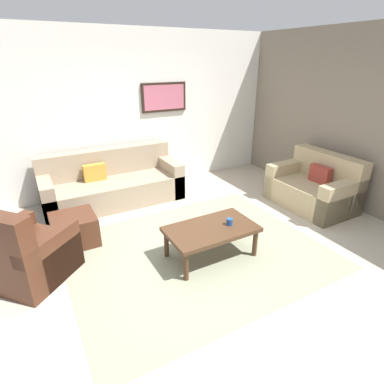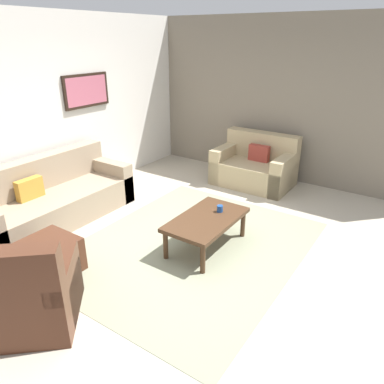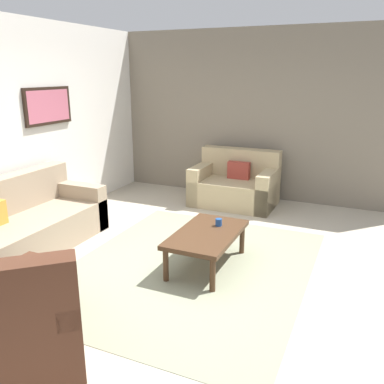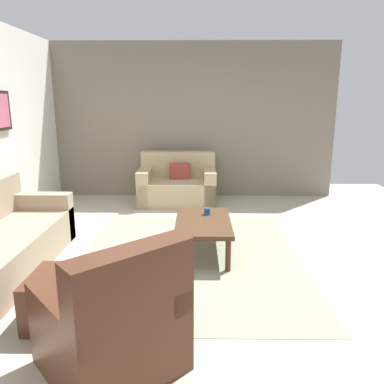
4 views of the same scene
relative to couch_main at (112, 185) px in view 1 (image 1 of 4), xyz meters
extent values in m
plane|color=#B2A893|center=(0.49, -2.10, -0.30)|extent=(8.00, 8.00, 0.00)
cube|color=silver|center=(0.49, 0.50, 1.10)|extent=(6.00, 0.12, 2.80)
cube|color=slate|center=(3.49, -2.10, 1.10)|extent=(0.12, 5.20, 2.80)
cube|color=gray|center=(0.49, -2.10, -0.29)|extent=(3.14, 2.54, 0.01)
cube|color=gray|center=(0.00, -0.10, -0.09)|extent=(2.28, 0.91, 0.42)
cube|color=gray|center=(0.00, 0.23, 0.14)|extent=(2.28, 0.24, 0.88)
cube|color=gray|center=(-1.04, -0.10, 0.01)|extent=(0.20, 0.91, 0.62)
cube|color=gray|center=(1.04, -0.10, 0.01)|extent=(0.20, 0.91, 0.62)
cube|color=gold|center=(-0.26, 0.01, 0.26)|extent=(0.36, 0.12, 0.28)
cube|color=tan|center=(2.85, -1.83, -0.09)|extent=(0.89, 1.33, 0.42)
cube|color=tan|center=(3.17, -1.83, 0.14)|extent=(0.24, 1.33, 0.88)
cube|color=tan|center=(2.85, -1.27, 0.01)|extent=(0.89, 0.20, 0.62)
cube|color=tan|center=(2.85, -2.40, 0.01)|extent=(0.89, 0.20, 0.62)
cube|color=#99382D|center=(2.95, -1.87, 0.26)|extent=(0.12, 0.36, 0.28)
cube|color=#4C2819|center=(-1.38, -1.60, -0.08)|extent=(1.13, 1.13, 0.44)
cube|color=#4C2819|center=(-1.61, -1.80, 0.18)|extent=(0.68, 0.73, 0.95)
cube|color=#4C2819|center=(-1.17, -1.84, 0.00)|extent=(0.70, 0.65, 0.60)
cube|color=#4C2819|center=(-1.60, -1.36, 0.00)|extent=(0.70, 0.65, 0.60)
cube|color=#4C2819|center=(-0.82, -1.10, -0.10)|extent=(0.56, 0.56, 0.40)
cylinder|color=#472D1C|center=(0.12, -2.51, -0.12)|extent=(0.06, 0.06, 0.36)
cylinder|color=#472D1C|center=(1.10, -2.51, -0.12)|extent=(0.06, 0.06, 0.36)
cylinder|color=#472D1C|center=(0.12, -1.99, -0.12)|extent=(0.06, 0.06, 0.36)
cylinder|color=#472D1C|center=(1.10, -1.99, -0.12)|extent=(0.06, 0.06, 0.36)
cube|color=#472D1C|center=(0.61, -2.25, 0.09)|extent=(1.10, 0.64, 0.05)
cylinder|color=#1E478C|center=(0.84, -2.31, 0.16)|extent=(0.08, 0.08, 0.08)
cube|color=black|center=(1.23, 0.42, 1.35)|extent=(0.87, 0.04, 0.52)
cube|color=#BD5E73|center=(1.23, 0.40, 1.35)|extent=(0.79, 0.01, 0.44)
camera|label=1|loc=(-1.19, -5.02, 2.01)|focal=28.97mm
camera|label=2|loc=(-2.75, -4.31, 2.16)|focal=33.94mm
camera|label=3|loc=(-3.27, -3.79, 1.81)|focal=38.05mm
camera|label=4|loc=(-3.64, -2.19, 1.49)|focal=35.55mm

